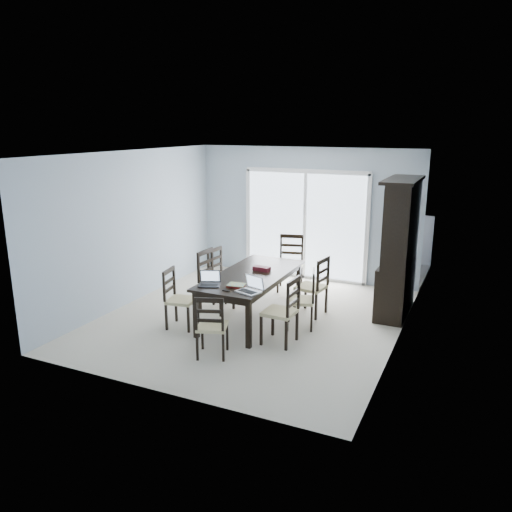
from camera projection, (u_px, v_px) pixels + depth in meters
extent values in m
plane|color=#BFB3A4|center=(252.00, 318.00, 7.98)|extent=(5.00, 5.00, 0.00)
plane|color=white|center=(252.00, 153.00, 7.32)|extent=(5.00, 5.00, 0.00)
cube|color=#9CABBA|center=(306.00, 214.00, 9.85)|extent=(4.50, 0.02, 2.60)
cube|color=#9CABBA|center=(133.00, 227.00, 8.56)|extent=(0.02, 5.00, 2.60)
cube|color=#9CABBA|center=(402.00, 255.00, 6.74)|extent=(0.02, 5.00, 2.60)
cube|color=gray|center=(319.00, 267.00, 11.07)|extent=(4.50, 2.00, 0.10)
cube|color=#99999E|center=(333.00, 232.00, 11.79)|extent=(4.50, 0.06, 1.10)
cube|color=black|center=(252.00, 275.00, 7.79)|extent=(1.00, 2.20, 0.04)
cube|color=black|center=(252.00, 278.00, 7.81)|extent=(0.88, 2.08, 0.10)
cube|color=black|center=(196.00, 315.00, 7.18)|extent=(0.07, 0.07, 0.69)
cube|color=black|center=(249.00, 324.00, 6.84)|extent=(0.07, 0.07, 0.69)
cube|color=black|center=(254.00, 278.00, 8.94)|extent=(0.07, 0.07, 0.69)
cube|color=black|center=(299.00, 284.00, 8.60)|extent=(0.07, 0.07, 0.69)
cube|color=black|center=(395.00, 287.00, 8.16)|extent=(0.45, 1.30, 0.85)
cube|color=black|center=(402.00, 223.00, 7.87)|extent=(0.38, 1.30, 1.30)
cube|color=black|center=(403.00, 180.00, 7.71)|extent=(0.50, 1.38, 0.05)
cube|color=black|center=(385.00, 227.00, 7.58)|extent=(0.02, 0.36, 1.18)
cube|color=black|center=(390.00, 222.00, 7.95)|extent=(0.02, 0.36, 1.18)
cube|color=black|center=(394.00, 218.00, 8.32)|extent=(0.02, 0.36, 1.18)
cube|color=silver|center=(305.00, 227.00, 9.89)|extent=(2.40, 0.02, 2.10)
cube|color=white|center=(306.00, 171.00, 9.60)|extent=(2.52, 0.05, 0.08)
cube|color=white|center=(305.00, 227.00, 9.88)|extent=(0.06, 0.05, 2.10)
cube|color=white|center=(303.00, 276.00, 10.14)|extent=(2.52, 0.05, 0.05)
cube|color=black|center=(176.00, 309.00, 7.81)|extent=(0.04, 0.04, 0.40)
cube|color=black|center=(166.00, 317.00, 7.48)|extent=(0.04, 0.04, 0.40)
cube|color=black|center=(197.00, 311.00, 7.72)|extent=(0.04, 0.04, 0.40)
cube|color=black|center=(188.00, 320.00, 7.39)|extent=(0.04, 0.04, 0.40)
cube|color=beige|center=(182.00, 300.00, 7.55)|extent=(0.45, 0.45, 0.05)
cube|color=black|center=(214.00, 292.00, 8.53)|extent=(0.04, 0.04, 0.45)
cube|color=black|center=(200.00, 299.00, 8.20)|extent=(0.04, 0.04, 0.45)
cube|color=black|center=(233.00, 296.00, 8.35)|extent=(0.04, 0.04, 0.45)
cube|color=black|center=(221.00, 303.00, 8.01)|extent=(0.04, 0.04, 0.45)
cube|color=beige|center=(217.00, 283.00, 8.21)|extent=(0.47, 0.47, 0.05)
cube|color=black|center=(222.00, 284.00, 9.05)|extent=(0.04, 0.04, 0.40)
cube|color=black|center=(210.00, 289.00, 8.77)|extent=(0.04, 0.04, 0.40)
cube|color=black|center=(238.00, 288.00, 8.86)|extent=(0.04, 0.04, 0.40)
cube|color=black|center=(226.00, 293.00, 8.57)|extent=(0.04, 0.04, 0.40)
cube|color=beige|center=(224.00, 276.00, 8.76)|extent=(0.45, 0.45, 0.05)
cube|color=black|center=(286.00, 336.00, 6.79)|extent=(0.04, 0.04, 0.43)
cube|color=black|center=(297.00, 326.00, 7.12)|extent=(0.04, 0.04, 0.43)
cube|color=black|center=(261.00, 331.00, 6.96)|extent=(0.04, 0.04, 0.43)
cube|color=black|center=(273.00, 321.00, 7.29)|extent=(0.04, 0.04, 0.43)
cube|color=beige|center=(279.00, 312.00, 6.98)|extent=(0.44, 0.44, 0.05)
cube|color=black|center=(312.00, 319.00, 7.41)|extent=(0.04, 0.04, 0.40)
cube|color=black|center=(312.00, 311.00, 7.75)|extent=(0.04, 0.04, 0.40)
cube|color=black|center=(288.00, 318.00, 7.45)|extent=(0.04, 0.04, 0.40)
cube|color=black|center=(289.00, 310.00, 7.79)|extent=(0.04, 0.04, 0.40)
cube|color=beige|center=(300.00, 300.00, 7.54)|extent=(0.50, 0.50, 0.05)
cube|color=black|center=(316.00, 307.00, 7.87)|extent=(0.04, 0.04, 0.43)
cube|color=black|center=(326.00, 300.00, 8.18)|extent=(0.04, 0.04, 0.43)
cube|color=black|center=(295.00, 303.00, 8.07)|extent=(0.04, 0.04, 0.43)
cube|color=black|center=(305.00, 296.00, 8.38)|extent=(0.04, 0.04, 0.43)
cube|color=beige|center=(311.00, 287.00, 8.06)|extent=(0.48, 0.48, 0.05)
cube|color=black|center=(197.00, 347.00, 6.51)|extent=(0.04, 0.04, 0.39)
cube|color=black|center=(223.00, 348.00, 6.48)|extent=(0.04, 0.04, 0.39)
cube|color=black|center=(202.00, 336.00, 6.84)|extent=(0.04, 0.04, 0.39)
cube|color=black|center=(227.00, 337.00, 6.81)|extent=(0.04, 0.04, 0.39)
cube|color=beige|center=(212.00, 326.00, 6.60)|extent=(0.48, 0.48, 0.05)
cube|color=black|center=(302.00, 276.00, 9.47)|extent=(0.05, 0.05, 0.45)
cube|color=black|center=(281.00, 275.00, 9.54)|extent=(0.05, 0.05, 0.45)
cube|color=black|center=(300.00, 282.00, 9.09)|extent=(0.05, 0.05, 0.45)
cube|color=black|center=(278.00, 281.00, 9.16)|extent=(0.05, 0.05, 0.45)
cube|color=beige|center=(290.00, 265.00, 9.25)|extent=(0.54, 0.54, 0.05)
cube|color=black|center=(209.00, 285.00, 7.19)|extent=(0.36, 0.31, 0.02)
cube|color=silver|center=(209.00, 278.00, 7.16)|extent=(0.26, 0.13, 0.16)
cube|color=#BDBDBF|center=(248.00, 292.00, 6.90)|extent=(0.38, 0.32, 0.02)
cube|color=silver|center=(248.00, 284.00, 6.88)|extent=(0.28, 0.12, 0.17)
cube|color=maroon|center=(236.00, 286.00, 7.15)|extent=(0.22, 0.17, 0.03)
cube|color=gold|center=(236.00, 285.00, 7.14)|extent=(0.27, 0.22, 0.01)
cube|color=black|center=(226.00, 291.00, 6.97)|extent=(0.11, 0.07, 0.01)
cube|color=#470E13|center=(262.00, 269.00, 7.94)|extent=(0.28, 0.16, 0.07)
cube|color=maroon|center=(282.00, 239.00, 11.44)|extent=(2.01, 1.82, 0.93)
cube|color=gray|center=(282.00, 218.00, 11.31)|extent=(2.06, 1.88, 0.06)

